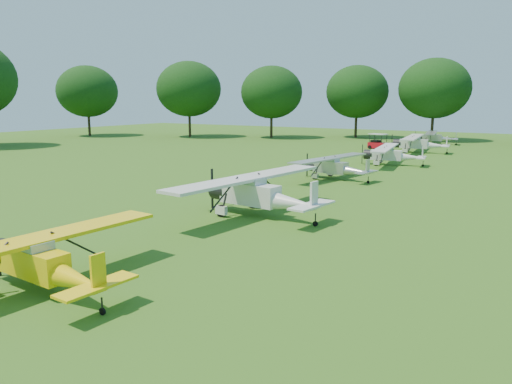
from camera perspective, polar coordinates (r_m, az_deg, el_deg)
ground at (r=31.01m, az=0.65°, el=-1.50°), size 160.00×160.00×0.00m
tree_belt at (r=28.86m, az=7.14°, el=13.56°), size 137.36×130.27×14.52m
aircraft_2 at (r=18.39m, az=-23.32°, el=-7.16°), size 6.30×10.03×1.97m
aircraft_3 at (r=27.84m, az=0.21°, el=0.05°), size 7.67×12.20×2.39m
aircraft_4 at (r=41.31m, az=9.05°, el=2.99°), size 6.22×9.84×1.93m
aircraft_5 at (r=51.55m, az=15.18°, el=4.25°), size 6.31×9.99×1.96m
aircraft_6 at (r=64.48m, az=18.03°, el=5.40°), size 6.93×11.00×2.16m
aircraft_7 at (r=77.63m, az=19.77°, el=5.97°), size 6.04×9.57×1.88m
golf_cart at (r=68.09m, az=13.72°, el=5.37°), size 2.63×1.99×2.01m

